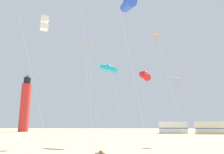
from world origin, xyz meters
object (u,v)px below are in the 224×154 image
object	(u,v)px
rv_van_cream	(210,128)
kite_tube_scarlet	(145,75)
kite_diamond_orange	(157,39)
kite_tube_blue	(128,4)
kite_diamond_rainbow	(177,80)
rv_van_white	(173,128)
kite_box_white	(44,23)
lighthouse_distant	(25,105)
kite_tube_cyan	(108,68)
kite_diamond_gold	(91,48)

from	to	relation	value
rv_van_cream	kite_tube_scarlet	bearing A→B (deg)	-118.74
kite_diamond_orange	kite_tube_scarlet	size ratio (longest dim) A/B	1.53
kite_tube_blue	rv_van_cream	size ratio (longest dim) A/B	1.75
kite_diamond_rainbow	rv_van_white	xyz separation A→B (m)	(5.93, 28.07, -6.19)
kite_diamond_orange	kite_diamond_rainbow	bearing A→B (deg)	55.09
kite_box_white	rv_van_white	xyz separation A→B (m)	(19.07, 37.73, -9.16)
rv_van_cream	kite_diamond_rainbow	bearing A→B (deg)	-115.90
lighthouse_distant	kite_diamond_orange	bearing A→B (deg)	-52.04
kite_tube_scarlet	lighthouse_distant	distance (m)	51.63
kite_tube_blue	kite_tube_cyan	distance (m)	12.12
lighthouse_distant	rv_van_white	xyz separation A→B (m)	(40.92, -9.06, -6.45)
kite_diamond_orange	kite_tube_scarlet	distance (m)	4.42
kite_box_white	kite_tube_cyan	world-z (taller)	kite_box_white
kite_tube_scarlet	kite_diamond_gold	distance (m)	8.59
kite_box_white	rv_van_white	world-z (taller)	kite_box_white
kite_diamond_orange	kite_diamond_rainbow	xyz separation A→B (m)	(2.84, 4.08, -3.75)
lighthouse_distant	rv_van_cream	bearing A→B (deg)	-12.70
kite_tube_scarlet	lighthouse_distant	xyz separation A→B (m)	(-30.62, 41.56, 0.63)
kite_box_white	kite_tube_scarlet	size ratio (longest dim) A/B	1.41
kite_diamond_rainbow	kite_tube_blue	bearing A→B (deg)	-117.56
kite_tube_blue	kite_box_white	bearing A→B (deg)	160.97
kite_diamond_rainbow	kite_diamond_gold	xyz separation A→B (m)	(-10.49, -0.39, 4.09)
kite_diamond_gold	rv_van_white	xyz separation A→B (m)	(16.42, 28.46, -10.29)
kite_box_white	kite_diamond_rainbow	bearing A→B (deg)	36.30
kite_diamond_orange	rv_van_white	xyz separation A→B (m)	(8.77, 32.14, -9.95)
kite_diamond_orange	kite_tube_cyan	distance (m)	7.07
kite_diamond_orange	kite_box_white	distance (m)	11.74
kite_tube_cyan	rv_van_white	size ratio (longest dim) A/B	1.48
kite_box_white	kite_tube_scarlet	bearing A→B (deg)	30.75
kite_diamond_orange	rv_van_cream	world-z (taller)	kite_diamond_orange
kite_diamond_orange	kite_box_white	xyz separation A→B (m)	(-10.30, -5.58, -0.79)
rv_van_cream	kite_diamond_orange	bearing A→B (deg)	-116.87
kite_tube_cyan	kite_tube_scarlet	bearing A→B (deg)	-47.21
kite_diamond_orange	kite_tube_scarlet	xyz separation A→B (m)	(-1.53, -0.36, -4.13)
kite_box_white	kite_diamond_gold	xyz separation A→B (m)	(2.66, 9.26, 1.13)
kite_tube_blue	kite_diamond_orange	xyz separation A→B (m)	(3.43, 7.95, 0.60)
kite_diamond_orange	rv_van_cream	bearing A→B (deg)	60.90
kite_tube_blue	rv_van_cream	bearing A→B (deg)	62.05
kite_tube_scarlet	kite_diamond_gold	xyz separation A→B (m)	(-6.11, 4.05, 4.47)
kite_diamond_orange	rv_van_white	distance (m)	34.77
kite_box_white	kite_diamond_rainbow	distance (m)	16.58
kite_box_white	kite_tube_cyan	distance (m)	10.73
kite_diamond_orange	kite_tube_cyan	xyz separation A→B (m)	(-5.47, 3.89, -2.24)
kite_tube_blue	lighthouse_distant	bearing A→B (deg)	120.30
kite_diamond_orange	lighthouse_distant	size ratio (longest dim) A/B	0.72
kite_box_white	kite_tube_scarlet	distance (m)	10.74
kite_diamond_orange	kite_diamond_gold	xyz separation A→B (m)	(-7.64, 3.68, 0.34)
kite_diamond_rainbow	kite_tube_cyan	bearing A→B (deg)	-178.70
kite_tube_scarlet	rv_van_white	distance (m)	34.60
kite_diamond_rainbow	rv_van_cream	bearing A→B (deg)	61.87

